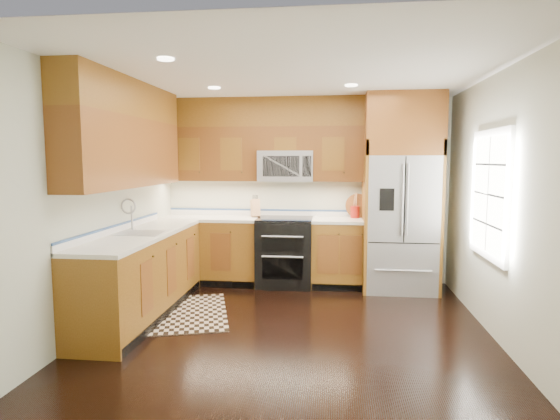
# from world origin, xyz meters

# --- Properties ---
(ground) EXTENTS (4.00, 4.00, 0.00)m
(ground) POSITION_xyz_m (0.00, 0.00, 0.00)
(ground) COLOR black
(ground) RESTS_ON ground
(wall_back) EXTENTS (4.00, 0.02, 2.60)m
(wall_back) POSITION_xyz_m (0.00, 2.00, 1.30)
(wall_back) COLOR beige
(wall_back) RESTS_ON ground
(wall_left) EXTENTS (0.02, 4.00, 2.60)m
(wall_left) POSITION_xyz_m (-2.00, 0.00, 1.30)
(wall_left) COLOR beige
(wall_left) RESTS_ON ground
(wall_right) EXTENTS (0.02, 4.00, 2.60)m
(wall_right) POSITION_xyz_m (2.00, 0.00, 1.30)
(wall_right) COLOR beige
(wall_right) RESTS_ON ground
(window) EXTENTS (0.04, 1.10, 1.30)m
(window) POSITION_xyz_m (1.98, 0.20, 1.40)
(window) COLOR white
(window) RESTS_ON ground
(base_cabinets) EXTENTS (2.85, 3.00, 0.90)m
(base_cabinets) POSITION_xyz_m (-1.23, 0.90, 0.45)
(base_cabinets) COLOR brown
(base_cabinets) RESTS_ON ground
(countertop) EXTENTS (2.86, 3.01, 0.04)m
(countertop) POSITION_xyz_m (-1.09, 1.01, 0.92)
(countertop) COLOR silver
(countertop) RESTS_ON base_cabinets
(upper_cabinets) EXTENTS (2.85, 3.00, 1.15)m
(upper_cabinets) POSITION_xyz_m (-1.15, 1.09, 2.02)
(upper_cabinets) COLOR brown
(upper_cabinets) RESTS_ON ground
(range) EXTENTS (0.76, 0.67, 0.95)m
(range) POSITION_xyz_m (-0.25, 1.67, 0.47)
(range) COLOR black
(range) RESTS_ON ground
(microwave) EXTENTS (0.76, 0.40, 0.42)m
(microwave) POSITION_xyz_m (-0.25, 1.80, 1.66)
(microwave) COLOR #B2B2B7
(microwave) RESTS_ON ground
(refrigerator) EXTENTS (0.98, 0.75, 2.60)m
(refrigerator) POSITION_xyz_m (1.30, 1.63, 1.30)
(refrigerator) COLOR #B2B2B7
(refrigerator) RESTS_ON ground
(sink_faucet) EXTENTS (0.54, 0.44, 0.37)m
(sink_faucet) POSITION_xyz_m (-1.73, 0.23, 0.99)
(sink_faucet) COLOR #B2B2B7
(sink_faucet) RESTS_ON countertop
(rug) EXTENTS (1.16, 1.53, 0.01)m
(rug) POSITION_xyz_m (-1.20, 0.34, 0.01)
(rug) COLOR black
(rug) RESTS_ON ground
(knife_block) EXTENTS (0.16, 0.19, 0.31)m
(knife_block) POSITION_xyz_m (-0.69, 1.81, 1.07)
(knife_block) COLOR #AE8054
(knife_block) RESTS_ON countertop
(utensil_crock) EXTENTS (0.15, 0.15, 0.35)m
(utensil_crock) POSITION_xyz_m (0.71, 1.84, 1.06)
(utensil_crock) COLOR maroon
(utensil_crock) RESTS_ON countertop
(cutting_board) EXTENTS (0.36, 0.36, 0.02)m
(cutting_board) POSITION_xyz_m (0.75, 1.88, 0.95)
(cutting_board) COLOR brown
(cutting_board) RESTS_ON countertop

